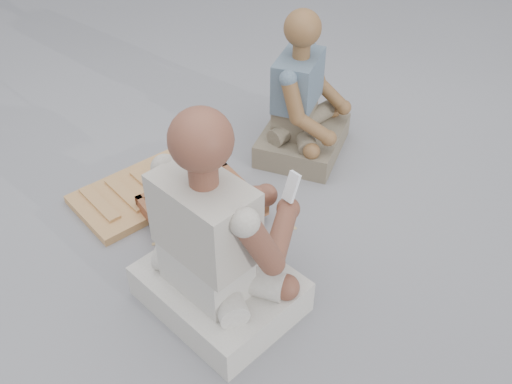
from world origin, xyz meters
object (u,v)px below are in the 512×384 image
carved_panel (140,194)px  tool_tray (202,207)px  companion (303,108)px  craftsman (216,247)px

carved_panel → tool_tray: tool_tray is taller
companion → carved_panel: bearing=-42.9°
tool_tray → companion: companion is taller
tool_tray → craftsman: bearing=-109.4°
tool_tray → craftsman: 0.59m
carved_panel → companion: size_ratio=0.77×
carved_panel → craftsman: 0.86m
tool_tray → craftsman: craftsman is taller
tool_tray → craftsman: (-0.18, -0.51, 0.25)m
carved_panel → craftsman: size_ratio=0.66×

